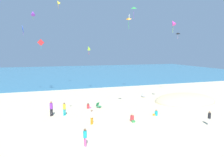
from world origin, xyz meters
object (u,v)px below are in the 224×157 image
Objects in this scene: person_4 at (156,113)px; kite_white at (129,16)px; person_2 at (92,116)px; kite_blue at (23,29)px; person_3 at (132,118)px; kite_red at (41,43)px; kite_black at (178,33)px; kite_purple at (33,13)px; beach_chair_far_right at (98,105)px; kite_lime at (89,48)px; kite_green at (134,8)px; person_1 at (51,108)px; beach_chair_mid_beach at (143,96)px; person_6 at (85,136)px; kite_magenta at (173,23)px; person_7 at (88,106)px; person_5 at (209,117)px; kite_yellow at (58,2)px; person_0 at (64,108)px.

kite_white is at bearing -77.93° from person_4.
kite_blue is (-7.55, 15.64, 9.62)m from person_2.
kite_blue is at bearing -160.33° from kite_white.
person_3 is 0.45× the size of kite_red.
kite_purple is at bearing 166.26° from kite_black.
kite_black is at bearing 65.65° from beach_chair_far_right.
kite_lime is 10.00m from kite_green.
person_4 is (11.11, -3.26, -0.71)m from person_1.
person_3 is at bearing -111.18° from kite_white.
person_2 is at bearing -64.24° from kite_blue.
kite_lime reaches higher than beach_chair_mid_beach.
kite_magenta reaches higher than person_6.
person_1 is 5.33m from person_2.
kite_white is at bearing 157.65° from person_3.
person_7 reaches higher than beach_chair_mid_beach.
kite_purple is at bearing -178.29° from beach_chair_far_right.
person_5 is at bearing 63.43° from person_3.
beach_chair_far_right is 1.14× the size of person_7.
kite_green is at bearing -71.57° from person_2.
kite_red is 4.59m from kite_purple.
kite_magenta is (0.99, -5.75, 10.32)m from beach_chair_mid_beach.
person_3 is 25.54m from kite_yellow.
kite_yellow is 9.84m from kite_lime.
person_3 is at bearing -151.91° from kite_magenta.
person_1 is 11.60m from person_4.
kite_green is (5.11, 11.89, 13.59)m from person_3.
kite_purple is at bearing 170.21° from beach_chair_mid_beach.
kite_purple is at bearing 168.82° from kite_green.
person_6 reaches higher than person_7.
person_6 reaches higher than person_4.
beach_chair_far_right is 0.98× the size of person_3.
kite_black is 14.93m from kite_lime.
kite_green is at bearing -34.36° from kite_lime.
kite_white is at bearing 71.02° from kite_green.
person_2 is 1.00× the size of kite_yellow.
kite_green reaches higher than beach_chair_mid_beach.
kite_magenta is (18.48, -12.40, 0.11)m from kite_blue.
person_5 is at bearing -151.65° from person_1.
person_1 is at bearing -112.89° from beach_chair_far_right.
person_1 is 22.26m from kite_black.
kite_yellow is (-6.09, 19.46, 15.37)m from person_3.
person_5 is at bearing -95.18° from kite_white.
kite_green is (10.59, 15.77, 13.08)m from person_6.
kite_yellow is 0.82× the size of kite_red.
kite_yellow is (-9.33, 18.54, 15.41)m from person_4.
kite_red is 1.16× the size of kite_lime.
person_0 is 0.89× the size of person_1.
kite_magenta reaches higher than kite_lime.
kite_lime is at bearing 9.36° from kite_purple.
kite_blue reaches higher than kite_lime.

